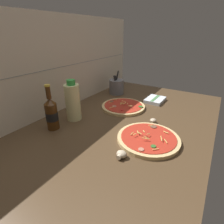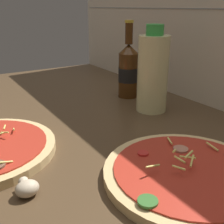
{
  "view_description": "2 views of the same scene",
  "coord_description": "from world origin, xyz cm",
  "px_view_note": "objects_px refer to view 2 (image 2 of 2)",
  "views": [
    {
      "loc": [
        -76.61,
        -40.32,
        50.41
      ],
      "look_at": [
        -4.21,
        4.93,
        10.64
      ],
      "focal_mm": 28.0,
      "sensor_mm": 36.0,
      "label": 1
    },
    {
      "loc": [
        49.28,
        -21.73,
        30.79
      ],
      "look_at": [
        -2.83,
        10.72,
        7.49
      ],
      "focal_mm": 45.0,
      "sensor_mm": 36.0,
      "label": 2
    }
  ],
  "objects_px": {
    "beer_bottle": "(128,70)",
    "mushroom_right": "(27,188)",
    "oil_bottle": "(153,73)",
    "pizza_far": "(187,174)"
  },
  "relations": [
    {
      "from": "beer_bottle",
      "to": "oil_bottle",
      "type": "distance_m",
      "value": 0.14
    },
    {
      "from": "pizza_far",
      "to": "oil_bottle",
      "type": "height_order",
      "value": "oil_bottle"
    },
    {
      "from": "pizza_far",
      "to": "oil_bottle",
      "type": "relative_size",
      "value": 1.23
    },
    {
      "from": "beer_bottle",
      "to": "mushroom_right",
      "type": "height_order",
      "value": "beer_bottle"
    },
    {
      "from": "beer_bottle",
      "to": "oil_bottle",
      "type": "bearing_deg",
      "value": -7.07
    },
    {
      "from": "beer_bottle",
      "to": "mushroom_right",
      "type": "relative_size",
      "value": 6.12
    },
    {
      "from": "pizza_far",
      "to": "oil_bottle",
      "type": "distance_m",
      "value": 0.36
    },
    {
      "from": "pizza_far",
      "to": "beer_bottle",
      "type": "xyz_separation_m",
      "value": [
        -0.44,
        0.18,
        0.08
      ]
    },
    {
      "from": "beer_bottle",
      "to": "oil_bottle",
      "type": "relative_size",
      "value": 1.02
    },
    {
      "from": "pizza_far",
      "to": "beer_bottle",
      "type": "bearing_deg",
      "value": 157.51
    }
  ]
}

